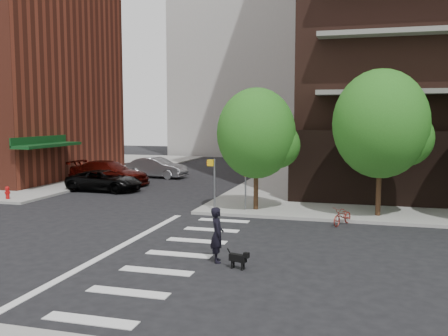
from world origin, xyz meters
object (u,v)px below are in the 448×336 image
parked_car_black (105,181)px  parked_car_maroon (109,173)px  scooter (343,216)px  fire_hydrant (7,192)px  parked_car_silver (156,167)px  dog_walker (217,235)px

parked_car_black → parked_car_maroon: parked_car_maroon is taller
parked_car_black → scooter: bearing=-110.2°
fire_hydrant → scooter: fire_hydrant is taller
parked_car_black → scooter: size_ratio=3.12×
fire_hydrant → parked_car_maroon: size_ratio=0.12×
fire_hydrant → parked_car_maroon: 8.16m
scooter → parked_car_black: bearing=-178.1°
parked_car_silver → dog_walker: (11.24, -21.03, 0.12)m
fire_hydrant → dog_walker: bearing=-28.8°
scooter → fire_hydrant: bearing=-159.7°
dog_walker → parked_car_silver: bearing=6.2°
parked_car_black → parked_car_silver: (0.37, 7.67, 0.12)m
parked_car_maroon → fire_hydrant: bearing=168.1°
parked_car_maroon → scooter: parked_car_maroon is taller
parked_car_maroon → parked_car_silver: parked_car_maroon is taller
scooter → dog_walker: dog_walker is taller
scooter → dog_walker: bearing=-94.6°
parked_car_black → dog_walker: dog_walker is taller
parked_car_maroon → parked_car_silver: bearing=-12.8°
parked_car_silver → scooter: bearing=-127.0°
fire_hydrant → scooter: bearing=-3.9°
parked_car_silver → dog_walker: dog_walker is taller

